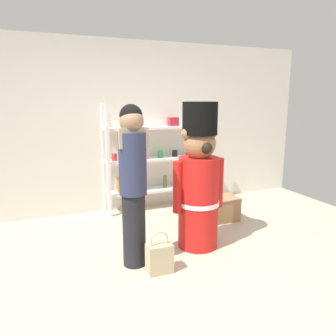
% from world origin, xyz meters
% --- Properties ---
extents(ground_plane, '(6.40, 6.40, 0.00)m').
position_xyz_m(ground_plane, '(0.00, 0.00, 0.00)').
color(ground_plane, beige).
extents(back_wall, '(6.40, 0.12, 2.60)m').
position_xyz_m(back_wall, '(0.00, 2.20, 1.30)').
color(back_wall, silver).
rests_on(back_wall, ground_plane).
extents(merchandise_shelf, '(1.55, 0.35, 1.65)m').
position_xyz_m(merchandise_shelf, '(0.44, 1.98, 0.81)').
color(merchandise_shelf, white).
rests_on(merchandise_shelf, ground_plane).
extents(teddy_bear_guard, '(0.64, 0.49, 1.70)m').
position_xyz_m(teddy_bear_guard, '(0.44, 0.43, 0.80)').
color(teddy_bear_guard, red).
rests_on(teddy_bear_guard, ground_plane).
extents(person_shopper, '(0.30, 0.28, 1.68)m').
position_xyz_m(person_shopper, '(-0.39, 0.29, 0.93)').
color(person_shopper, black).
rests_on(person_shopper, ground_plane).
extents(shopping_bag, '(0.26, 0.16, 0.44)m').
position_xyz_m(shopping_bag, '(-0.21, 0.03, 0.16)').
color(shopping_bag, '#C1AD89').
rests_on(shopping_bag, ground_plane).
extents(display_crate, '(0.40, 0.37, 0.34)m').
position_xyz_m(display_crate, '(1.18, 1.07, 0.17)').
color(display_crate, '#9E7A51').
rests_on(display_crate, ground_plane).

